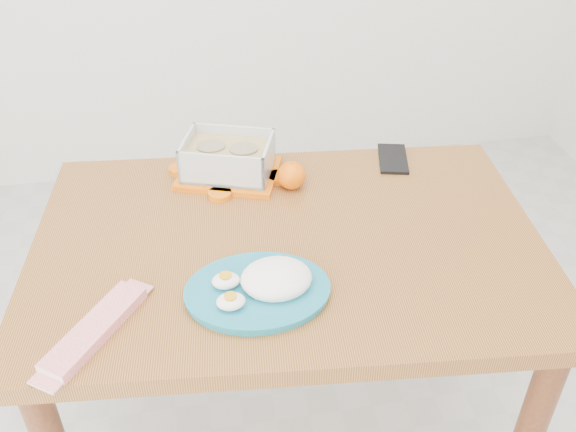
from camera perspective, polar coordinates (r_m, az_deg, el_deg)
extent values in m
cube|color=#A6612F|center=(1.39, 0.00, -2.68)|extent=(1.15, 0.82, 0.04)
cylinder|color=brown|center=(1.90, -15.61, -6.52)|extent=(0.06, 0.06, 0.71)
cylinder|color=brown|center=(1.94, 13.63, -4.94)|extent=(0.06, 0.06, 0.71)
cube|color=orange|center=(1.58, -5.28, 3.80)|extent=(0.28, 0.24, 0.01)
cube|color=silver|center=(1.56, -5.38, 5.35)|extent=(0.24, 0.21, 0.09)
cube|color=tan|center=(1.56, -5.36, 5.09)|extent=(0.23, 0.19, 0.06)
cylinder|color=#9B8965|center=(1.56, -6.84, 5.84)|extent=(0.09, 0.09, 0.03)
cylinder|color=#9B8965|center=(1.54, -3.94, 5.64)|extent=(0.09, 0.09, 0.03)
sphere|color=orange|center=(1.52, 0.31, 3.63)|extent=(0.07, 0.07, 0.07)
cylinder|color=#19748D|center=(1.23, -2.72, -6.76)|extent=(0.28, 0.28, 0.02)
ellipsoid|color=white|center=(1.22, -1.06, -5.13)|extent=(0.14, 0.12, 0.06)
ellipsoid|color=white|center=(1.23, -5.54, -5.75)|extent=(0.06, 0.04, 0.03)
ellipsoid|color=white|center=(1.19, -5.11, -7.58)|extent=(0.06, 0.04, 0.03)
cube|color=red|center=(1.21, -16.77, -9.60)|extent=(0.18, 0.22, 0.02)
cube|color=black|center=(1.66, 9.31, 5.05)|extent=(0.10, 0.15, 0.01)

